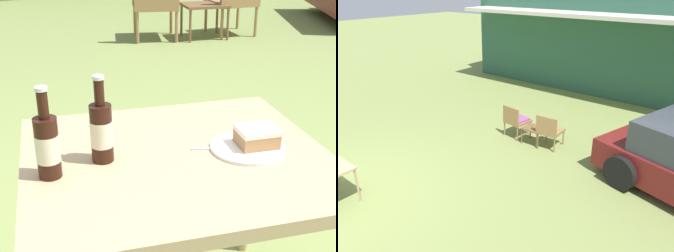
{
  "view_description": "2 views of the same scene",
  "coord_description": "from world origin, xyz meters",
  "views": [
    {
      "loc": [
        -0.34,
        -1.18,
        1.33
      ],
      "look_at": [
        0.0,
        0.1,
        0.75
      ],
      "focal_mm": 50.0,
      "sensor_mm": 36.0,
      "label": 1
    },
    {
      "loc": [
        5.51,
        -1.81,
        3.62
      ],
      "look_at": [
        1.64,
        3.02,
        0.9
      ],
      "focal_mm": 35.0,
      "sensor_mm": 36.0,
      "label": 2
    }
  ],
  "objects": [
    {
      "name": "cabin_building",
      "position": [
        1.57,
        10.1,
        1.67
      ],
      "size": [
        11.26,
        4.4,
        3.3
      ],
      "color": "#2D5B47",
      "rests_on": "ground_plane"
    },
    {
      "name": "wicker_chair_cushioned",
      "position": [
        0.95,
        4.29,
        0.46
      ],
      "size": [
        0.58,
        0.6,
        0.83
      ],
      "rotation": [
        0.0,
        0.0,
        3.01
      ],
      "color": "#9E7547",
      "rests_on": "ground_plane"
    },
    {
      "name": "wicker_chair_plain",
      "position": [
        1.94,
        4.27,
        0.47
      ],
      "size": [
        0.55,
        0.58,
        0.83
      ],
      "rotation": [
        0.0,
        0.0,
        3.22
      ],
      "color": "#9E7547",
      "rests_on": "ground_plane"
    },
    {
      "name": "garden_side_table",
      "position": [
        1.55,
        4.24,
        0.36
      ],
      "size": [
        0.52,
        0.42,
        0.41
      ],
      "color": "brown",
      "rests_on": "ground_plane"
    }
  ]
}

